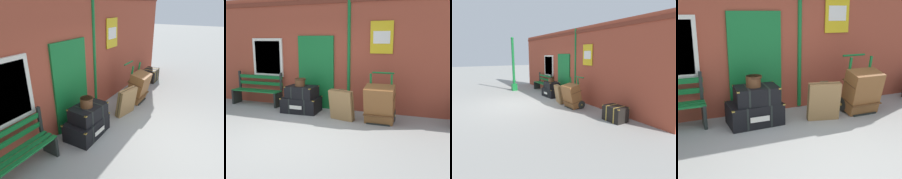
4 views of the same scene
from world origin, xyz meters
TOP-DOWN VIEW (x-y plane):
  - ground_plane at (0.00, 0.00)m, footprint 60.00×60.00m
  - brick_facade at (-0.02, 2.60)m, footprint 10.40×0.35m
  - platform_bench at (-2.29, 2.16)m, footprint 1.60×0.43m
  - steamer_trunk_base at (-0.62, 1.86)m, footprint 1.04×0.70m
  - steamer_trunk_middle at (-0.58, 1.83)m, footprint 0.84×0.59m
  - round_hatbox at (-0.63, 1.83)m, footprint 0.30×0.29m
  - porters_trolley at (1.62, 1.74)m, footprint 0.71×0.56m
  - large_brown_trunk at (1.62, 1.57)m, footprint 0.70×0.62m
  - suitcase_charcoal at (0.68, 1.51)m, footprint 0.67×0.40m
  - corner_trunk at (3.61, 1.89)m, footprint 0.70×0.51m

SIDE VIEW (x-z plane):
  - ground_plane at x=0.00m, z-range 0.00..0.00m
  - steamer_trunk_base at x=-0.62m, z-range 0.00..0.42m
  - corner_trunk at x=3.61m, z-range 0.00..0.48m
  - porters_trolley at x=1.62m, z-range -0.33..0.88m
  - suitcase_charcoal at x=0.68m, z-range -0.01..0.79m
  - platform_bench at x=-2.29m, z-range -0.06..0.95m
  - large_brown_trunk at x=1.62m, z-range 0.00..0.95m
  - steamer_trunk_middle at x=-0.58m, z-range 0.42..0.74m
  - round_hatbox at x=-0.63m, z-range 0.75..0.96m
  - brick_facade at x=-0.02m, z-range 0.00..3.20m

